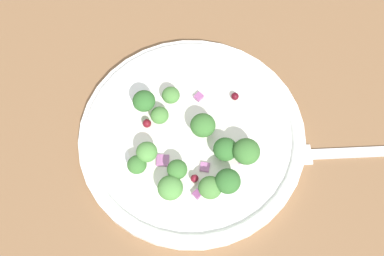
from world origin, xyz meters
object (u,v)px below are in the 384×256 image
object	(u,v)px
broccoli_floret_0	(144,101)
fork	(350,152)
broccoli_floret_1	(160,115)
plate	(192,135)
broccoli_floret_2	(146,152)

from	to	relation	value
broccoli_floret_0	fork	distance (cm)	24.45
broccoli_floret_1	fork	bearing A→B (deg)	-59.57
broccoli_floret_0	plate	bearing A→B (deg)	-78.72
broccoli_floret_1	broccoli_floret_2	size ratio (longest dim) A/B	0.90
broccoli_floret_1	broccoli_floret_0	bearing A→B (deg)	92.42
plate	fork	world-z (taller)	plate
broccoli_floret_1	plate	bearing A→B (deg)	-73.88
plate	fork	bearing A→B (deg)	-56.46
broccoli_floret_1	fork	world-z (taller)	broccoli_floret_1
plate	broccoli_floret_1	xyz separation A→B (cm)	(-1.12, 3.87, 1.77)
broccoli_floret_2	fork	distance (cm)	23.47
plate	fork	xyz separation A→B (cm)	(10.16, -15.32, -0.61)
broccoli_floret_0	broccoli_floret_2	xyz separation A→B (cm)	(-4.34, -4.22, -0.29)
plate	broccoli_floret_0	xyz separation A→B (cm)	(-1.21, 6.07, 2.71)
broccoli_floret_0	broccoli_floret_2	world-z (taller)	broccoli_floret_0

